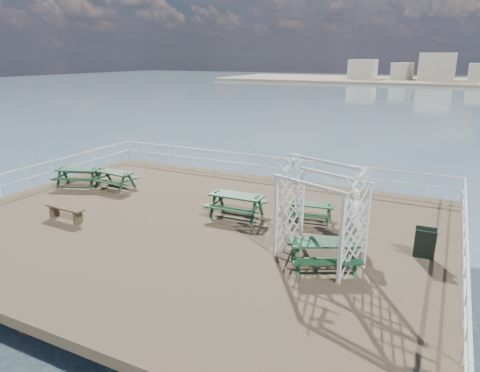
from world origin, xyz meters
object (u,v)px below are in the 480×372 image
(picnic_table_c, at_px, (311,208))
(trellis_arbor, at_px, (320,218))
(picnic_table_e, at_px, (324,248))
(person, at_px, (353,218))
(picnic_table_a, at_px, (78,173))
(picnic_table_b, at_px, (237,201))
(flat_bench_near, at_px, (65,210))
(picnic_table_d, at_px, (114,176))

(picnic_table_c, bearing_deg, trellis_arbor, -76.47)
(picnic_table_e, distance_m, person, 1.95)
(picnic_table_a, distance_m, person, 13.05)
(picnic_table_c, bearing_deg, picnic_table_b, -171.89)
(picnic_table_a, relative_size, flat_bench_near, 1.33)
(picnic_table_a, distance_m, picnic_table_e, 12.92)
(picnic_table_b, xyz_separation_m, person, (4.51, -0.71, 0.32))
(picnic_table_a, distance_m, picnic_table_b, 8.50)
(picnic_table_c, height_order, trellis_arbor, trellis_arbor)
(picnic_table_a, xyz_separation_m, trellis_arbor, (12.36, -2.59, 0.78))
(picnic_table_c, distance_m, person, 2.40)
(picnic_table_d, relative_size, person, 1.02)
(picnic_table_a, xyz_separation_m, picnic_table_e, (12.60, -2.87, 0.00))
(picnic_table_a, distance_m, picnic_table_d, 1.86)
(picnic_table_a, distance_m, picnic_table_c, 11.18)
(picnic_table_a, xyz_separation_m, person, (13.01, -1.00, 0.35))
(picnic_table_a, distance_m, trellis_arbor, 12.66)
(trellis_arbor, bearing_deg, flat_bench_near, -154.99)
(picnic_table_d, relative_size, picnic_table_e, 0.80)
(picnic_table_e, relative_size, trellis_arbor, 0.78)
(trellis_arbor, bearing_deg, picnic_table_d, -176.27)
(picnic_table_d, height_order, picnic_table_e, picnic_table_e)
(picnic_table_a, bearing_deg, picnic_table_c, -18.57)
(flat_bench_near, height_order, person, person)
(trellis_arbor, distance_m, person, 1.77)
(picnic_table_e, bearing_deg, trellis_arbor, 102.68)
(picnic_table_b, height_order, picnic_table_e, picnic_table_b)
(picnic_table_b, height_order, picnic_table_c, picnic_table_b)
(picnic_table_e, distance_m, trellis_arbor, 0.86)
(person, bearing_deg, trellis_arbor, -110.51)
(picnic_table_b, relative_size, picnic_table_d, 1.06)
(picnic_table_a, xyz_separation_m, flat_bench_near, (2.94, -3.44, -0.22))
(picnic_table_c, distance_m, picnic_table_e, 3.64)
(picnic_table_b, relative_size, flat_bench_near, 1.16)
(flat_bench_near, bearing_deg, picnic_table_c, 28.90)
(picnic_table_a, relative_size, picnic_table_b, 1.14)
(picnic_table_d, height_order, flat_bench_near, picnic_table_d)
(picnic_table_c, xyz_separation_m, picnic_table_e, (1.43, -3.35, 0.10))
(picnic_table_b, relative_size, person, 1.08)
(picnic_table_a, relative_size, picnic_table_e, 0.97)
(picnic_table_b, xyz_separation_m, picnic_table_d, (-6.70, 0.76, -0.05))
(picnic_table_d, xyz_separation_m, person, (11.21, -1.47, 0.38))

